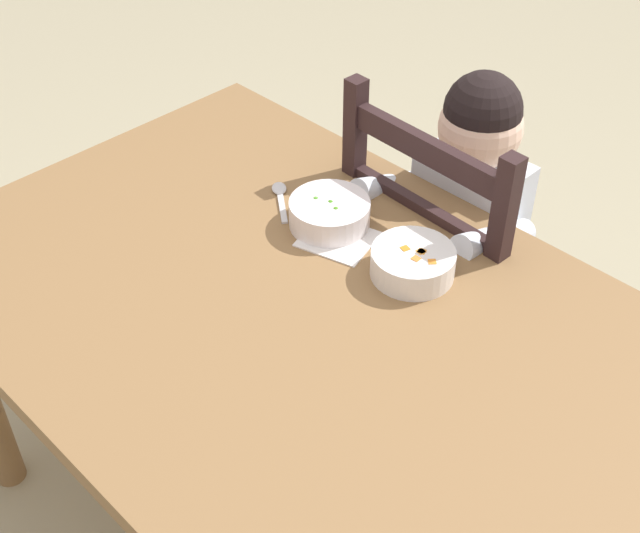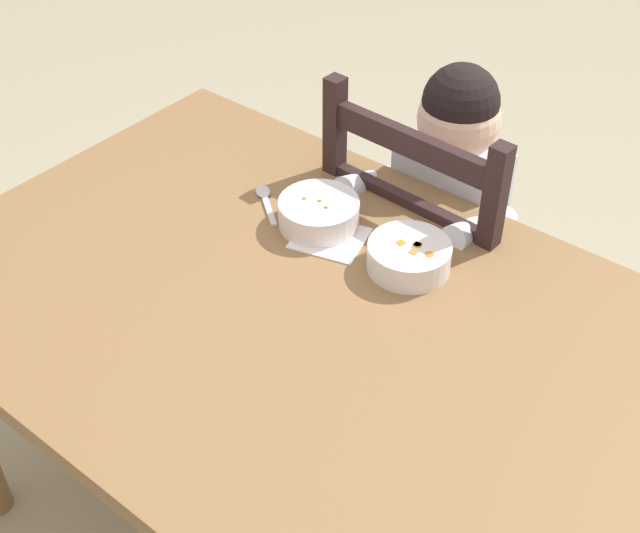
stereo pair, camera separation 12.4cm
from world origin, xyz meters
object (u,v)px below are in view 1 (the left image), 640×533
Objects in this scene: bowl_of_carrots at (413,262)px; dining_chair at (453,280)px; child_figure at (461,217)px; spoon at (280,194)px; dining_table at (301,347)px; bowl_of_peas at (330,213)px.

dining_chair is at bearing 109.67° from bowl_of_carrots.
child_figure is (0.00, -0.01, 0.18)m from dining_chair.
spoon is (-0.24, -0.30, 0.27)m from dining_chair.
child_figure reaches higher than dining_table.
dining_chair is at bearing 71.09° from bowl_of_peas.
dining_chair is 0.43m from bowl_of_carrots.
child_figure reaches higher than dining_chair.
dining_chair is 7.60× the size of spoon.
dining_chair is 0.97× the size of child_figure.
dining_table is at bearing -36.94° from spoon.
bowl_of_peas reaches higher than bowl_of_carrots.
dining_table is at bearing -110.03° from bowl_of_carrots.
bowl_of_carrots reaches higher than spoon.
bowl_of_carrots is (0.08, 0.21, 0.12)m from dining_table.
child_figure reaches higher than bowl_of_peas.
bowl_of_peas is 0.14m from spoon.
bowl_of_carrots is 0.35m from spoon.
bowl_of_peas is at bearing -108.91° from dining_chair.
bowl_of_peas reaches higher than dining_table.
child_figure is 7.83× the size of spoon.
dining_chair reaches higher than bowl_of_peas.
dining_table is at bearing -57.12° from bowl_of_peas.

